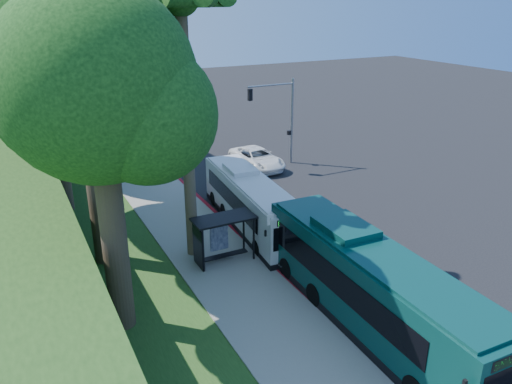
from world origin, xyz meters
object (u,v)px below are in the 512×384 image
white_bus (251,202)px  teal_bus (371,286)px  bus_shelter (218,231)px  pickup (257,158)px

white_bus → teal_bus: 11.03m
bus_shelter → teal_bus: bearing=-66.2°
bus_shelter → white_bus: (3.46, 3.19, -0.21)m
bus_shelter → white_bus: 4.72m
bus_shelter → white_bus: white_bus is taller
pickup → teal_bus: bearing=-108.2°
bus_shelter → white_bus: size_ratio=0.29×
bus_shelter → pickup: size_ratio=0.56×
bus_shelter → pickup: bus_shelter is taller
bus_shelter → teal_bus: teal_bus is taller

